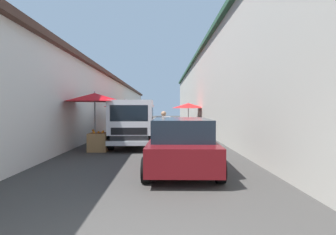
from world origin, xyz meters
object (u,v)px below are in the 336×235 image
object	(u,v)px
vendor_by_crates	(146,118)
fruit_stall_mid_lane	(137,108)
parked_scooter	(188,131)
hatchback_car	(181,143)
fruit_stall_far_left	(139,108)
fruit_stall_near_left	(188,108)
fruit_stall_near_right	(95,105)
vendor_in_shade	(164,127)
fruit_stall_far_right	(125,107)
delivery_truck	(133,124)

from	to	relation	value
vendor_by_crates	fruit_stall_mid_lane	bearing A→B (deg)	171.71
parked_scooter	hatchback_car	bearing A→B (deg)	172.45
fruit_stall_far_left	fruit_stall_near_left	bearing A→B (deg)	-120.16
hatchback_car	parked_scooter	xyz separation A→B (m)	(6.85, -0.91, -0.29)
fruit_stall_mid_lane	fruit_stall_near_right	size ratio (longest dim) A/B	1.00
parked_scooter	fruit_stall_far_left	bearing A→B (deg)	23.87
fruit_stall_far_left	fruit_stall_near_right	xyz separation A→B (m)	(-11.64, 0.66, 0.08)
vendor_by_crates	parked_scooter	xyz separation A→B (m)	(-5.87, -2.84, -0.54)
vendor_in_shade	fruit_stall_near_right	bearing A→B (deg)	95.47
vendor_by_crates	vendor_in_shade	size ratio (longest dim) A/B	1.04
fruit_stall_near_right	vendor_in_shade	xyz separation A→B (m)	(0.27, -2.83, -0.94)
hatchback_car	vendor_in_shade	distance (m)	3.56
fruit_stall_near_right	hatchback_car	bearing A→B (deg)	-134.43
fruit_stall_far_left	parked_scooter	size ratio (longest dim) A/B	1.56
fruit_stall_near_left	hatchback_car	world-z (taller)	fruit_stall_near_left
fruit_stall_far_left	parked_scooter	distance (m)	8.90
fruit_stall_far_left	hatchback_car	size ratio (longest dim) A/B	0.66
fruit_stall_mid_lane	hatchback_car	bearing A→B (deg)	-166.65
fruit_stall_far_right	delivery_truck	world-z (taller)	fruit_stall_far_right
fruit_stall_far_right	vendor_by_crates	distance (m)	5.13
fruit_stall_near_right	parked_scooter	world-z (taller)	fruit_stall_near_right
fruit_stall_mid_lane	fruit_stall_far_left	bearing A→B (deg)	3.53
fruit_stall_near_right	parked_scooter	size ratio (longest dim) A/B	1.46
fruit_stall_far_right	hatchback_car	distance (m)	8.29
delivery_truck	fruit_stall_near_right	bearing A→B (deg)	114.98
fruit_stall_near_left	parked_scooter	distance (m)	5.83
fruit_stall_far_right	hatchback_car	world-z (taller)	fruit_stall_far_right
fruit_stall_far_right	hatchback_car	bearing A→B (deg)	-160.05
fruit_stall_far_left	hatchback_car	bearing A→B (deg)	-169.90
fruit_stall_mid_lane	vendor_in_shade	bearing A→B (deg)	-163.75
fruit_stall_far_left	fruit_stall_mid_lane	world-z (taller)	fruit_stall_mid_lane
vendor_in_shade	hatchback_car	bearing A→B (deg)	-172.07
fruit_stall_far_left	delivery_truck	xyz separation A→B (m)	(-10.95, -0.82, -0.76)
fruit_stall_near_right	delivery_truck	distance (m)	1.84
hatchback_car	vendor_in_shade	bearing A→B (deg)	7.93
fruit_stall_far_left	fruit_stall_near_right	world-z (taller)	fruit_stall_near_right
vendor_in_shade	fruit_stall_far_right	bearing A→B (deg)	28.81
fruit_stall_far_left	fruit_stall_mid_lane	size ratio (longest dim) A/B	1.07
vendor_in_shade	fruit_stall_near_left	bearing A→B (deg)	-12.44
fruit_stall_near_right	hatchback_car	size ratio (longest dim) A/B	0.62
fruit_stall_near_left	fruit_stall_mid_lane	xyz separation A→B (m)	(-2.61, 3.83, -0.07)
fruit_stall_far_right	fruit_stall_near_right	world-z (taller)	fruit_stall_near_right
fruit_stall_mid_lane	hatchback_car	xyz separation A→B (m)	(-9.88, -2.34, -1.02)
fruit_stall_far_left	fruit_stall_near_right	size ratio (longest dim) A/B	1.07
fruit_stall_far_right	fruit_stall_near_left	world-z (taller)	fruit_stall_far_right
vendor_by_crates	parked_scooter	distance (m)	6.54
fruit_stall_far_right	hatchback_car	xyz separation A→B (m)	(-7.73, -2.81, -1.08)
fruit_stall_far_left	fruit_stall_near_right	distance (m)	11.66
fruit_stall_far_right	fruit_stall_near_left	size ratio (longest dim) A/B	0.93
hatchback_car	fruit_stall_far_right	bearing A→B (deg)	19.95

